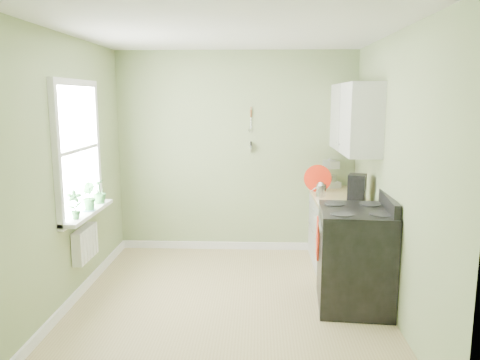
{
  "coord_description": "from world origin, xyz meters",
  "views": [
    {
      "loc": [
        0.3,
        -4.47,
        2.08
      ],
      "look_at": [
        0.1,
        0.55,
        1.2
      ],
      "focal_mm": 35.0,
      "sensor_mm": 36.0,
      "label": 1
    }
  ],
  "objects_px": {
    "stove": "(355,257)",
    "kettle": "(321,189)",
    "stand_mixer": "(330,174)",
    "coffee_maker": "(357,189)"
  },
  "relations": [
    {
      "from": "stove",
      "to": "kettle",
      "type": "xyz_separation_m",
      "value": [
        -0.23,
        1.0,
        0.49
      ]
    },
    {
      "from": "stove",
      "to": "coffee_maker",
      "type": "height_order",
      "value": "coffee_maker"
    },
    {
      "from": "stove",
      "to": "stand_mixer",
      "type": "relative_size",
      "value": 2.88
    },
    {
      "from": "stove",
      "to": "stand_mixer",
      "type": "distance_m",
      "value": 1.78
    },
    {
      "from": "stove",
      "to": "coffee_maker",
      "type": "distance_m",
      "value": 0.9
    },
    {
      "from": "stove",
      "to": "kettle",
      "type": "distance_m",
      "value": 1.14
    },
    {
      "from": "stove",
      "to": "kettle",
      "type": "height_order",
      "value": "stove"
    },
    {
      "from": "kettle",
      "to": "stove",
      "type": "bearing_deg",
      "value": -77.18
    },
    {
      "from": "stand_mixer",
      "to": "kettle",
      "type": "xyz_separation_m",
      "value": [
        -0.21,
        -0.69,
        -0.08
      ]
    },
    {
      "from": "stand_mixer",
      "to": "kettle",
      "type": "bearing_deg",
      "value": -106.84
    }
  ]
}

